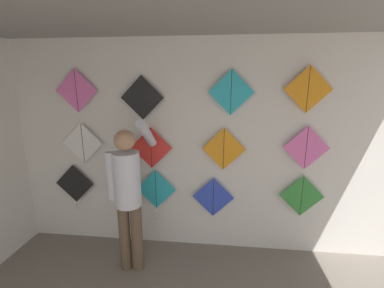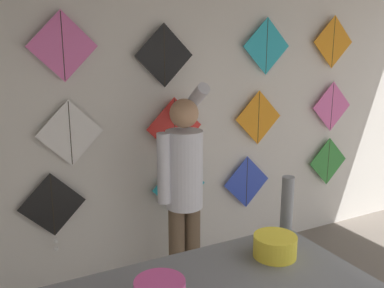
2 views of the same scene
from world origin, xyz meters
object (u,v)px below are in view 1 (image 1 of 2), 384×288
(kite_8, at_px, (76,91))
(kite_10, at_px, (231,92))
(kite_5, at_px, (151,148))
(kite_11, at_px, (308,89))
(kite_7, at_px, (306,148))
(kite_0, at_px, (75,185))
(kite_3, at_px, (302,196))
(kite_4, at_px, (83,143))
(kite_6, at_px, (224,149))
(shopkeeper, at_px, (128,189))
(kite_9, at_px, (142,98))
(kite_2, at_px, (213,197))
(kite_1, at_px, (156,192))

(kite_8, height_order, kite_10, kite_8)
(kite_5, relative_size, kite_11, 1.00)
(kite_7, height_order, kite_10, kite_10)
(kite_0, bearing_deg, kite_8, 0.23)
(kite_3, bearing_deg, kite_4, 180.00)
(kite_3, xyz_separation_m, kite_10, (-0.95, 0.00, 1.30))
(kite_3, height_order, kite_6, kite_6)
(kite_10, bearing_deg, kite_6, 180.00)
(kite_0, height_order, kite_5, kite_5)
(kite_4, bearing_deg, shopkeeper, -32.32)
(kite_5, bearing_deg, kite_9, 180.00)
(kite_9, bearing_deg, kite_2, 0.00)
(kite_5, relative_size, kite_6, 1.00)
(kite_6, height_order, kite_11, kite_11)
(kite_1, xyz_separation_m, kite_6, (0.90, 0.00, 0.63))
(kite_9, distance_m, kite_10, 1.10)
(kite_11, bearing_deg, kite_7, 0.00)
(kite_3, relative_size, kite_8, 1.00)
(kite_0, relative_size, kite_4, 1.25)
(kite_8, bearing_deg, kite_5, 0.00)
(kite_4, distance_m, kite_6, 1.89)
(kite_9, bearing_deg, kite_8, 180.00)
(kite_2, relative_size, kite_11, 1.00)
(kite_7, relative_size, kite_8, 1.00)
(kite_4, xyz_separation_m, kite_11, (2.84, 0.00, 0.72))
(kite_0, xyz_separation_m, kite_10, (2.14, 0.00, 1.30))
(kite_8, bearing_deg, kite_3, 0.00)
(kite_5, bearing_deg, kite_4, 180.00)
(kite_6, xyz_separation_m, kite_11, (0.95, 0.00, 0.75))
(shopkeeper, xyz_separation_m, kite_6, (1.10, 0.50, 0.38))
(kite_1, distance_m, kite_8, 1.68)
(kite_6, bearing_deg, kite_3, 0.00)
(kite_3, relative_size, kite_5, 1.00)
(kite_1, distance_m, kite_5, 0.63)
(kite_4, xyz_separation_m, kite_7, (2.89, 0.00, 0.02))
(kite_0, distance_m, kite_8, 1.32)
(kite_0, distance_m, kite_10, 2.50)
(kite_0, height_order, kite_7, kite_7)
(kite_1, bearing_deg, kite_3, 0.03)
(kite_11, bearing_deg, kite_2, 180.00)
(kite_7, bearing_deg, kite_1, -179.97)
(shopkeeper, relative_size, kite_6, 3.38)
(kite_3, relative_size, kite_10, 1.00)
(kite_8, distance_m, kite_9, 0.87)
(shopkeeper, bearing_deg, kite_11, 11.36)
(kite_6, height_order, kite_9, kite_9)
(kite_11, bearing_deg, kite_1, -179.97)
(shopkeeper, relative_size, kite_9, 3.38)
(kite_0, height_order, kite_9, kite_9)
(kite_4, distance_m, kite_9, 1.05)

